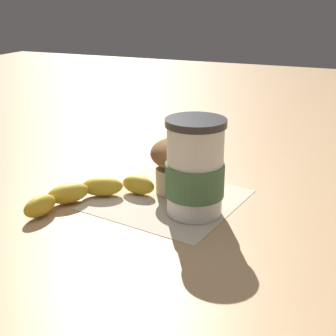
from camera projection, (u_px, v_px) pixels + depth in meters
name	position (u px, v px, depth m)	size (l,w,h in m)	color
ground_plane	(168.00, 200.00, 0.74)	(3.00, 3.00, 0.00)	tan
paper_napkin	(168.00, 199.00, 0.74)	(0.21, 0.21, 0.00)	beige
coffee_cup	(195.00, 170.00, 0.67)	(0.09, 0.09, 0.14)	white
muffin	(173.00, 162.00, 0.75)	(0.08, 0.08, 0.09)	beige
banana	(88.00, 192.00, 0.72)	(0.15, 0.16, 0.03)	gold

